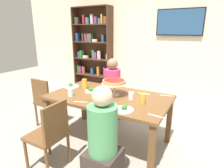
# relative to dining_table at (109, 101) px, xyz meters

# --- Properties ---
(ground_plane) EXTENTS (12.00, 12.00, 0.00)m
(ground_plane) POSITION_rel_dining_table_xyz_m (0.00, 0.00, -0.66)
(ground_plane) COLOR gray
(rear_partition) EXTENTS (8.00, 0.12, 2.80)m
(rear_partition) POSITION_rel_dining_table_xyz_m (0.00, 2.20, 0.74)
(rear_partition) COLOR beige
(rear_partition) RESTS_ON ground_plane
(dining_table) EXTENTS (1.69, 0.98, 0.74)m
(dining_table) POSITION_rel_dining_table_xyz_m (0.00, 0.00, 0.00)
(dining_table) COLOR brown
(dining_table) RESTS_ON ground_plane
(bookshelf) EXTENTS (1.10, 0.30, 2.21)m
(bookshelf) POSITION_rel_dining_table_xyz_m (-1.64, 2.01, 0.49)
(bookshelf) COLOR #422819
(bookshelf) RESTS_ON ground_plane
(television) EXTENTS (0.95, 0.05, 0.55)m
(television) POSITION_rel_dining_table_xyz_m (0.51, 2.11, 1.14)
(television) COLOR black
(diner_far_left) EXTENTS (0.34, 0.34, 1.15)m
(diner_far_left) POSITION_rel_dining_table_xyz_m (-0.36, 0.76, -0.17)
(diner_far_left) COLOR #382D28
(diner_far_left) RESTS_ON ground_plane
(diner_near_right) EXTENTS (0.34, 0.34, 1.15)m
(diner_near_right) POSITION_rel_dining_table_xyz_m (0.38, -0.78, -0.17)
(diner_near_right) COLOR #382D28
(diner_near_right) RESTS_ON ground_plane
(chair_near_left) EXTENTS (0.40, 0.40, 0.87)m
(chair_near_left) POSITION_rel_dining_table_xyz_m (-0.32, -0.83, -0.17)
(chair_near_left) COLOR brown
(chair_near_left) RESTS_ON ground_plane
(chair_head_west) EXTENTS (0.40, 0.40, 0.87)m
(chair_head_west) POSITION_rel_dining_table_xyz_m (-1.18, -0.08, -0.17)
(chair_head_west) COLOR brown
(chair_head_west) RESTS_ON ground_plane
(deep_dish_pizza_stand) EXTENTS (0.36, 0.36, 0.23)m
(deep_dish_pizza_stand) POSITION_rel_dining_table_xyz_m (0.05, 0.06, 0.27)
(deep_dish_pizza_stand) COLOR silver
(deep_dish_pizza_stand) RESTS_ON dining_table
(salad_plate_near_diner) EXTENTS (0.20, 0.20, 0.07)m
(salad_plate_near_diner) POSITION_rel_dining_table_xyz_m (-0.32, 0.04, 0.11)
(salad_plate_near_diner) COLOR white
(salad_plate_near_diner) RESTS_ON dining_table
(salad_plate_far_diner) EXTENTS (0.23, 0.23, 0.07)m
(salad_plate_far_diner) POSITION_rel_dining_table_xyz_m (0.40, -0.35, 0.10)
(salad_plate_far_diner) COLOR white
(salad_plate_far_diner) RESTS_ON dining_table
(salad_plate_spare) EXTENTS (0.24, 0.24, 0.07)m
(salad_plate_spare) POSITION_rel_dining_table_xyz_m (-0.75, 0.08, 0.10)
(salad_plate_spare) COLOR white
(salad_plate_spare) RESTS_ON dining_table
(beer_glass_amber_tall) EXTENTS (0.08, 0.08, 0.16)m
(beer_glass_amber_tall) POSITION_rel_dining_table_xyz_m (-0.50, 0.10, 0.16)
(beer_glass_amber_tall) COLOR gold
(beer_glass_amber_tall) RESTS_ON dining_table
(beer_glass_amber_short) EXTENTS (0.07, 0.07, 0.14)m
(beer_glass_amber_short) POSITION_rel_dining_table_xyz_m (0.53, -0.05, 0.15)
(beer_glass_amber_short) COLOR gold
(beer_glass_amber_short) RESTS_ON dining_table
(water_glass_clear_near) EXTENTS (0.07, 0.07, 0.11)m
(water_glass_clear_near) POSITION_rel_dining_table_xyz_m (-0.47, -0.27, 0.14)
(water_glass_clear_near) COLOR white
(water_glass_clear_near) RESTS_ON dining_table
(water_glass_clear_far) EXTENTS (0.07, 0.07, 0.10)m
(water_glass_clear_far) POSITION_rel_dining_table_xyz_m (0.34, 0.02, 0.13)
(water_glass_clear_far) COLOR white
(water_glass_clear_far) RESTS_ON dining_table
(cutlery_fork_near) EXTENTS (0.18, 0.02, 0.00)m
(cutlery_fork_near) POSITION_rel_dining_table_xyz_m (0.41, 0.33, 0.09)
(cutlery_fork_near) COLOR silver
(cutlery_fork_near) RESTS_ON dining_table
(cutlery_knife_near) EXTENTS (0.18, 0.06, 0.00)m
(cutlery_knife_near) POSITION_rel_dining_table_xyz_m (0.72, 0.40, 0.09)
(cutlery_knife_near) COLOR silver
(cutlery_knife_near) RESTS_ON dining_table
(cutlery_fork_far) EXTENTS (0.18, 0.07, 0.00)m
(cutlery_fork_far) POSITION_rel_dining_table_xyz_m (-0.20, -0.38, 0.09)
(cutlery_fork_far) COLOR silver
(cutlery_fork_far) RESTS_ON dining_table
(cutlery_knife_far) EXTENTS (0.18, 0.03, 0.00)m
(cutlery_knife_far) POSITION_rel_dining_table_xyz_m (0.77, -0.32, 0.09)
(cutlery_knife_far) COLOR silver
(cutlery_knife_far) RESTS_ON dining_table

